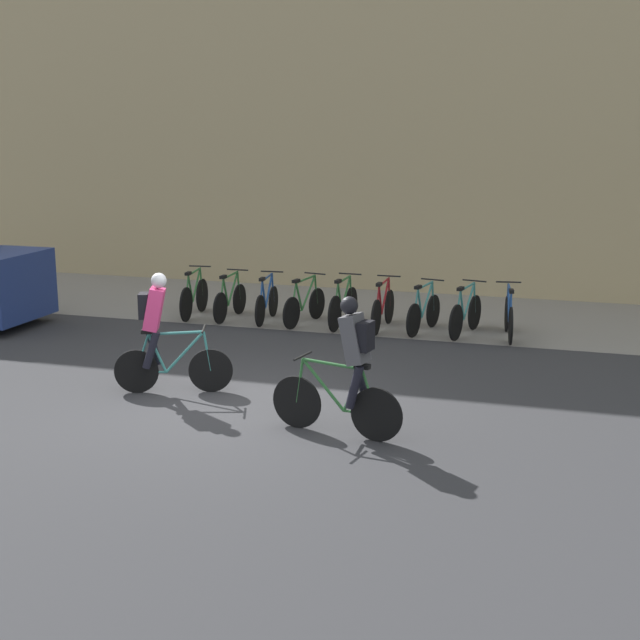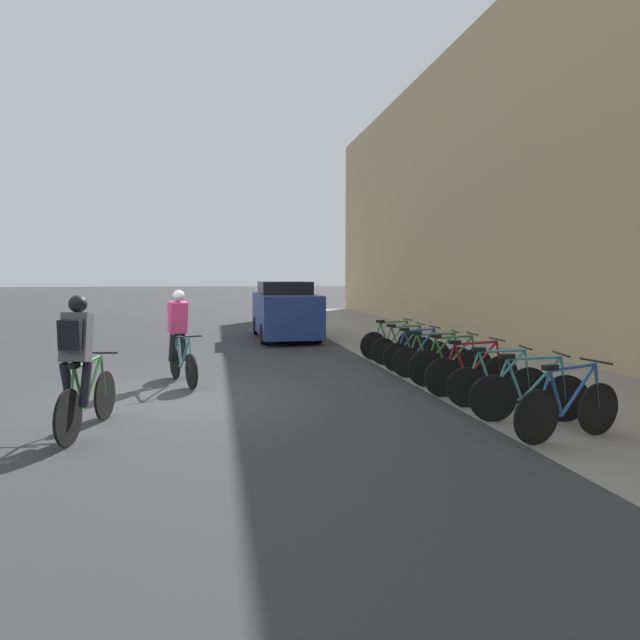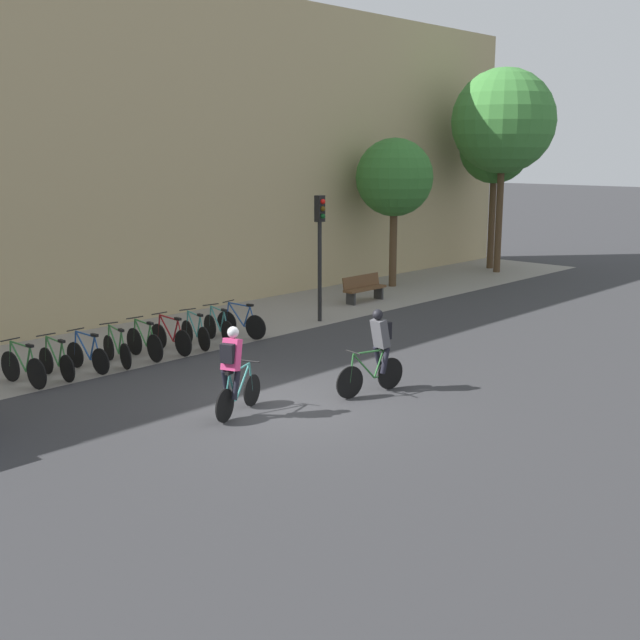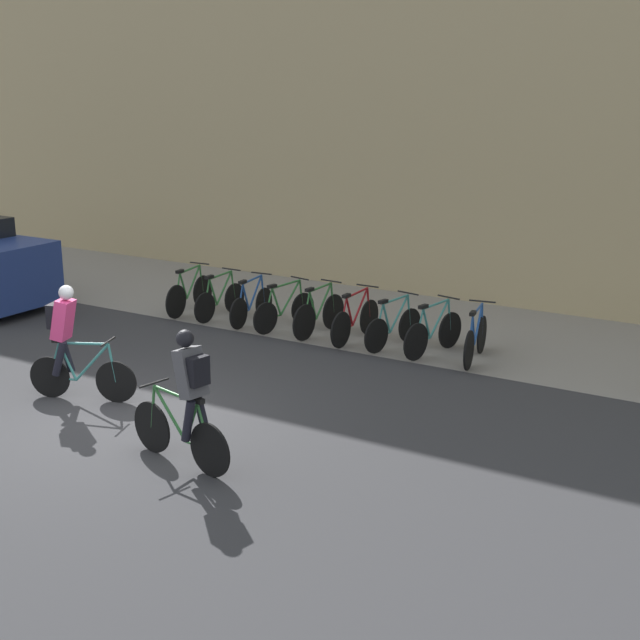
# 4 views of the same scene
# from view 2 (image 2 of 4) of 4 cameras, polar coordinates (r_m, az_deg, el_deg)

# --- Properties ---
(ground) EXTENTS (200.00, 200.00, 0.00)m
(ground) POSITION_cam_2_polar(r_m,az_deg,el_deg) (8.77, -17.73, -8.50)
(ground) COLOR #333335
(kerb_strip) EXTENTS (44.00, 4.50, 0.01)m
(kerb_strip) POSITION_cam_2_polar(r_m,az_deg,el_deg) (10.50, 22.30, -6.40)
(kerb_strip) COLOR gray
(kerb_strip) RESTS_ON ground
(cyclist_pink) EXTENTS (1.62, 0.68, 1.76)m
(cyclist_pink) POSITION_cam_2_polar(r_m,az_deg,el_deg) (9.81, -15.80, -1.44)
(cyclist_pink) COLOR black
(cyclist_pink) RESTS_ON ground
(cyclist_grey) EXTENTS (1.77, 0.54, 1.78)m
(cyclist_grey) POSITION_cam_2_polar(r_m,az_deg,el_deg) (6.92, -25.74, -4.35)
(cyclist_grey) COLOR black
(cyclist_grey) RESTS_ON ground
(parked_bike_0) EXTENTS (0.46, 1.66, 0.98)m
(parked_bike_0) POSITION_cam_2_polar(r_m,az_deg,el_deg) (12.34, 8.20, -2.55)
(parked_bike_0) COLOR black
(parked_bike_0) RESTS_ON ground
(parked_bike_1) EXTENTS (0.46, 1.57, 0.94)m
(parked_bike_1) POSITION_cam_2_polar(r_m,az_deg,el_deg) (11.62, 9.52, -3.14)
(parked_bike_1) COLOR black
(parked_bike_1) RESTS_ON ground
(parked_bike_2) EXTENTS (0.46, 1.58, 0.94)m
(parked_bike_2) POSITION_cam_2_polar(r_m,az_deg,el_deg) (10.91, 11.03, -3.70)
(parked_bike_2) COLOR black
(parked_bike_2) RESTS_ON ground
(parked_bike_3) EXTENTS (0.48, 1.62, 0.94)m
(parked_bike_3) POSITION_cam_2_polar(r_m,az_deg,el_deg) (10.20, 12.73, -4.31)
(parked_bike_3) COLOR black
(parked_bike_3) RESTS_ON ground
(parked_bike_4) EXTENTS (0.46, 1.64, 0.98)m
(parked_bike_4) POSITION_cam_2_polar(r_m,az_deg,el_deg) (9.51, 14.71, -4.91)
(parked_bike_4) COLOR black
(parked_bike_4) RESTS_ON ground
(parked_bike_5) EXTENTS (0.46, 1.71, 0.97)m
(parked_bike_5) POSITION_cam_2_polar(r_m,az_deg,el_deg) (8.83, 16.99, -5.75)
(parked_bike_5) COLOR black
(parked_bike_5) RESTS_ON ground
(parked_bike_6) EXTENTS (0.49, 1.56, 0.95)m
(parked_bike_6) POSITION_cam_2_polar(r_m,az_deg,el_deg) (8.17, 19.64, -6.78)
(parked_bike_6) COLOR black
(parked_bike_6) RESTS_ON ground
(parked_bike_7) EXTENTS (0.50, 1.63, 0.96)m
(parked_bike_7) POSITION_cam_2_polar(r_m,az_deg,el_deg) (7.54, 22.77, -7.77)
(parked_bike_7) COLOR black
(parked_bike_7) RESTS_ON ground
(parked_bike_8) EXTENTS (0.46, 1.66, 0.97)m
(parked_bike_8) POSITION_cam_2_polar(r_m,az_deg,el_deg) (6.93, 26.50, -8.98)
(parked_bike_8) COLOR black
(parked_bike_8) RESTS_ON ground
(parked_car) EXTENTS (4.30, 1.84, 1.85)m
(parked_car) POSITION_cam_2_polar(r_m,az_deg,el_deg) (16.26, -4.04, 1.03)
(parked_car) COLOR navy
(parked_car) RESTS_ON ground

